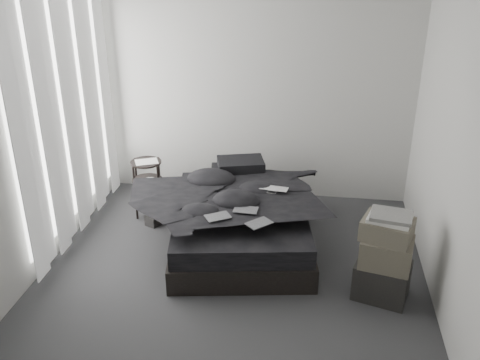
# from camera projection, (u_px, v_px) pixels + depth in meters

# --- Properties ---
(floor) EXTENTS (3.60, 4.20, 0.01)m
(floor) POSITION_uv_depth(u_px,v_px,m) (227.00, 293.00, 4.79)
(floor) COLOR #323234
(floor) RESTS_ON ground
(wall_back) EXTENTS (3.60, 0.01, 2.60)m
(wall_back) POSITION_uv_depth(u_px,v_px,m) (257.00, 90.00, 6.14)
(wall_back) COLOR beige
(wall_back) RESTS_ON ground
(wall_front) EXTENTS (3.60, 0.01, 2.60)m
(wall_front) POSITION_uv_depth(u_px,v_px,m) (144.00, 337.00, 2.36)
(wall_front) COLOR beige
(wall_front) RESTS_ON ground
(wall_left) EXTENTS (0.01, 4.20, 2.60)m
(wall_left) POSITION_uv_depth(u_px,v_px,m) (14.00, 147.00, 4.49)
(wall_left) COLOR beige
(wall_left) RESTS_ON ground
(wall_right) EXTENTS (0.01, 4.20, 2.60)m
(wall_right) POSITION_uv_depth(u_px,v_px,m) (461.00, 172.00, 4.01)
(wall_right) COLOR beige
(wall_right) RESTS_ON ground
(window_left) EXTENTS (0.02, 2.00, 2.30)m
(window_left) POSITION_uv_depth(u_px,v_px,m) (63.00, 110.00, 5.27)
(window_left) COLOR white
(window_left) RESTS_ON wall_left
(curtain_left) EXTENTS (0.06, 2.12, 2.48)m
(curtain_left) POSITION_uv_depth(u_px,v_px,m) (69.00, 117.00, 5.30)
(curtain_left) COLOR white
(curtain_left) RESTS_ON wall_left
(bed) EXTENTS (1.62, 1.97, 0.24)m
(bed) POSITION_uv_depth(u_px,v_px,m) (240.00, 233.00, 5.51)
(bed) COLOR black
(bed) RESTS_ON floor
(mattress) EXTENTS (1.56, 1.91, 0.19)m
(mattress) POSITION_uv_depth(u_px,v_px,m) (240.00, 215.00, 5.42)
(mattress) COLOR black
(mattress) RESTS_ON bed
(duvet) EXTENTS (1.54, 1.71, 0.21)m
(duvet) POSITION_uv_depth(u_px,v_px,m) (240.00, 199.00, 5.30)
(duvet) COLOR black
(duvet) RESTS_ON mattress
(pillow_lower) EXTENTS (0.59, 0.45, 0.12)m
(pillow_lower) POSITION_uv_depth(u_px,v_px,m) (235.00, 173.00, 5.98)
(pillow_lower) COLOR black
(pillow_lower) RESTS_ON mattress
(pillow_upper) EXTENTS (0.57, 0.47, 0.11)m
(pillow_upper) POSITION_uv_depth(u_px,v_px,m) (241.00, 164.00, 5.92)
(pillow_upper) COLOR black
(pillow_upper) RESTS_ON pillow_lower
(laptop) EXTENTS (0.31, 0.22, 0.02)m
(laptop) POSITION_uv_depth(u_px,v_px,m) (273.00, 185.00, 5.33)
(laptop) COLOR silver
(laptop) RESTS_ON duvet
(comic_a) EXTENTS (0.27, 0.24, 0.01)m
(comic_a) POSITION_uv_depth(u_px,v_px,m) (218.00, 210.00, 4.86)
(comic_a) COLOR black
(comic_a) RESTS_ON duvet
(comic_b) EXTENTS (0.23, 0.16, 0.01)m
(comic_b) POSITION_uv_depth(u_px,v_px,m) (246.00, 203.00, 4.98)
(comic_b) COLOR black
(comic_b) RESTS_ON duvet
(comic_c) EXTENTS (0.26, 0.26, 0.01)m
(comic_c) POSITION_uv_depth(u_px,v_px,m) (259.00, 216.00, 4.74)
(comic_c) COLOR black
(comic_c) RESTS_ON duvet
(side_stand) EXTENTS (0.42, 0.42, 0.63)m
(side_stand) POSITION_uv_depth(u_px,v_px,m) (148.00, 188.00, 6.04)
(side_stand) COLOR black
(side_stand) RESTS_ON floor
(papers) EXTENTS (0.30, 0.27, 0.01)m
(papers) POSITION_uv_depth(u_px,v_px,m) (147.00, 162.00, 5.90)
(papers) COLOR white
(papers) RESTS_ON side_stand
(floor_books) EXTENTS (0.19, 0.23, 0.13)m
(floor_books) POSITION_uv_depth(u_px,v_px,m) (155.00, 218.00, 5.91)
(floor_books) COLOR black
(floor_books) RESTS_ON floor
(box_lower) EXTENTS (0.53, 0.47, 0.33)m
(box_lower) POSITION_uv_depth(u_px,v_px,m) (382.00, 280.00, 4.68)
(box_lower) COLOR black
(box_lower) RESTS_ON floor
(box_mid) EXTENTS (0.49, 0.42, 0.26)m
(box_mid) POSITION_uv_depth(u_px,v_px,m) (386.00, 252.00, 4.55)
(box_mid) COLOR #575244
(box_mid) RESTS_ON box_lower
(box_upper) EXTENTS (0.49, 0.44, 0.18)m
(box_upper) POSITION_uv_depth(u_px,v_px,m) (387.00, 229.00, 4.47)
(box_upper) COLOR #575244
(box_upper) RESTS_ON box_mid
(art_book_white) EXTENTS (0.41, 0.36, 0.03)m
(art_book_white) POSITION_uv_depth(u_px,v_px,m) (390.00, 218.00, 4.43)
(art_book_white) COLOR silver
(art_book_white) RESTS_ON box_upper
(art_book_snake) EXTENTS (0.38, 0.32, 0.03)m
(art_book_snake) POSITION_uv_depth(u_px,v_px,m) (391.00, 215.00, 4.40)
(art_book_snake) COLOR silver
(art_book_snake) RESTS_ON art_book_white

